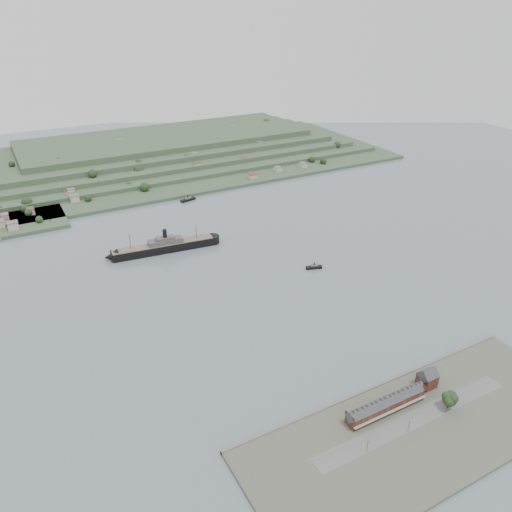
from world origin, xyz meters
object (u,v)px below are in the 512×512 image
gabled_building (427,378)px  fig_tree (451,399)px  terrace_row (386,404)px  steamship (161,247)px  tugboat (314,267)px

gabled_building → fig_tree: bearing=-97.2°
terrace_row → fig_tree: size_ratio=4.64×
terrace_row → steamship: bearing=100.0°
terrace_row → tugboat: 182.02m
steamship → tugboat: 150.87m
gabled_building → fig_tree: 21.08m
terrace_row → tugboat: terrace_row is taller
terrace_row → steamship: 274.43m
tugboat → gabled_building: bearing=-99.4°
terrace_row → gabled_building: gabled_building is taller
gabled_building → fig_tree: size_ratio=1.18×
terrace_row → gabled_building: (37.50, 4.02, 1.34)m
fig_tree → terrace_row: bearing=154.2°
terrace_row → fig_tree: fig_tree is taller
gabled_building → tugboat: gabled_building is taller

